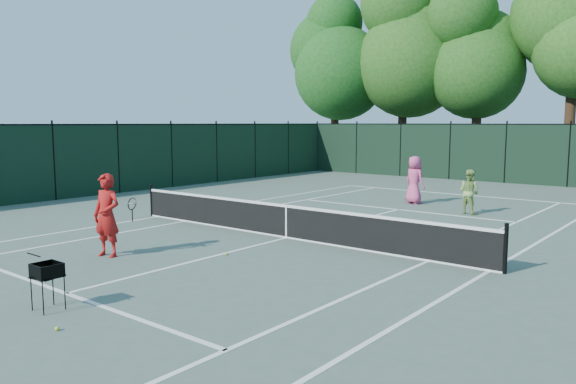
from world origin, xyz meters
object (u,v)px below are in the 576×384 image
Objects in this scene: player_pink at (414,180)px; player_green at (469,192)px; ball_hopper at (47,271)px; loose_ball_midcourt at (226,254)px; loose_ball_near_cart at (57,329)px; coach at (107,215)px.

player_pink is 1.20× the size of player_green.
player_green is at bearing 71.19° from ball_hopper.
player_green is at bearing 77.26° from loose_ball_midcourt.
player_green is 22.47× the size of loose_ball_near_cart.
player_pink is at bearing -6.41° from player_green.
player_pink is 2.30× the size of ball_hopper.
coach is at bearing 137.63° from loose_ball_near_cart.
ball_hopper is at bearing 114.94° from player_pink.
ball_hopper reaches higher than loose_ball_midcourt.
player_green is at bearing 87.26° from loose_ball_near_cart.
loose_ball_midcourt is (-2.15, -9.52, -0.73)m from player_green.
coach is 4.89m from loose_ball_near_cart.
loose_ball_near_cart is (-0.70, -14.54, -0.73)m from player_green.
ball_hopper is at bearing -84.35° from loose_ball_midcourt.
coach is at bearing 120.04° from ball_hopper.
ball_hopper is at bearing 157.77° from loose_ball_near_cart.
ball_hopper is at bearing -62.19° from coach.
ball_hopper is at bearing 99.45° from player_green.
coach reaches higher than player_pink.
coach reaches higher than ball_hopper.
player_green is (2.57, -1.08, -0.15)m from player_pink.
ball_hopper is 1.25m from loose_ball_near_cart.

